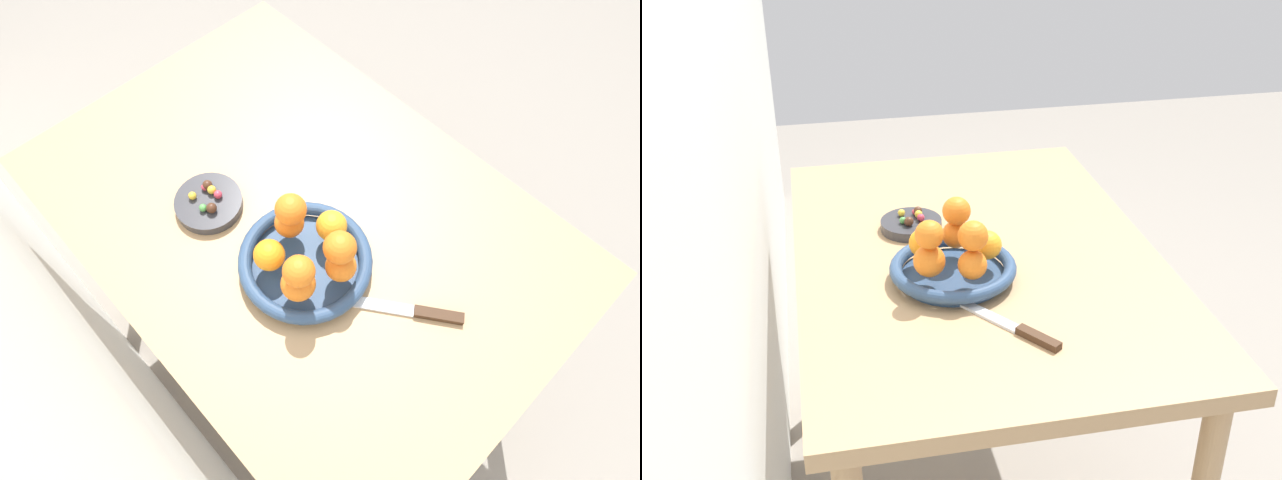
{
  "view_description": "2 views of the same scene",
  "coord_description": "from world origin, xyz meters",
  "views": [
    {
      "loc": [
        -0.41,
        0.33,
        1.61
      ],
      "look_at": [
        -0.11,
        0.04,
        0.82
      ],
      "focal_mm": 28.0,
      "sensor_mm": 36.0,
      "label": 1
    },
    {
      "loc": [
        -1.46,
        0.33,
        1.56
      ],
      "look_at": [
        -0.07,
        0.05,
        0.81
      ],
      "focal_mm": 45.0,
      "sensor_mm": 36.0,
      "label": 2
    }
  ],
  "objects": [
    {
      "name": "orange_5",
      "position": [
        -0.05,
        0.05,
        0.87
      ],
      "size": [
        0.06,
        0.06,
        0.06
      ],
      "primitive_type": "sphere",
      "color": "orange",
      "rests_on": "orange_2"
    },
    {
      "name": "dining_table",
      "position": [
        0.0,
        0.0,
        0.65
      ],
      "size": [
        1.1,
        0.76,
        0.74
      ],
      "color": "tan",
      "rests_on": "ground_plane"
    },
    {
      "name": "candy_ball_1",
      "position": [
        0.16,
        0.1,
        0.77
      ],
      "size": [
        0.02,
        0.02,
        0.02
      ],
      "primitive_type": "sphere",
      "color": "#472819",
      "rests_on": "candy_dish"
    },
    {
      "name": "orange_3",
      "position": [
        -0.06,
        0.12,
        0.81
      ],
      "size": [
        0.06,
        0.06,
        0.06
      ],
      "primitive_type": "sphere",
      "color": "orange",
      "rests_on": "fruit_bowl"
    },
    {
      "name": "candy_ball_0",
      "position": [
        0.15,
        0.1,
        0.77
      ],
      "size": [
        0.02,
        0.02,
        0.02
      ],
      "primitive_type": "sphere",
      "color": "gold",
      "rests_on": "candy_dish"
    },
    {
      "name": "orange_6",
      "position": [
        -0.15,
        0.12,
        0.87
      ],
      "size": [
        0.06,
        0.06,
        0.06
      ],
      "primitive_type": "sphere",
      "color": "orange",
      "rests_on": "orange_4"
    },
    {
      "name": "wall_back",
      "position": [
        0.0,
        0.48,
        1.25
      ],
      "size": [
        4.0,
        0.05,
        2.5
      ],
      "primitive_type": "cube",
      "color": "silver",
      "rests_on": "ground_plane"
    },
    {
      "name": "orange_1",
      "position": [
        -0.1,
        -0.0,
        0.81
      ],
      "size": [
        0.06,
        0.06,
        0.06
      ],
      "primitive_type": "sphere",
      "color": "orange",
      "rests_on": "fruit_bowl"
    },
    {
      "name": "orange_4",
      "position": [
        -0.14,
        0.12,
        0.81
      ],
      "size": [
        0.06,
        0.06,
        0.06
      ],
      "primitive_type": "sphere",
      "color": "orange",
      "rests_on": "fruit_bowl"
    },
    {
      "name": "knife",
      "position": [
        -0.29,
        -0.0,
        0.75
      ],
      "size": [
        0.22,
        0.17,
        0.01
      ],
      "color": "#3F2819",
      "rests_on": "dining_table"
    },
    {
      "name": "candy_ball_5",
      "position": [
        0.12,
        0.14,
        0.77
      ],
      "size": [
        0.02,
        0.02,
        0.02
      ],
      "primitive_type": "sphere",
      "color": "#4C9947",
      "rests_on": "candy_dish"
    },
    {
      "name": "candy_ball_4",
      "position": [
        0.13,
        0.1,
        0.77
      ],
      "size": [
        0.02,
        0.02,
        0.02
      ],
      "primitive_type": "sphere",
      "color": "#C6384C",
      "rests_on": "candy_dish"
    },
    {
      "name": "orange_2",
      "position": [
        -0.04,
        0.05,
        0.81
      ],
      "size": [
        0.06,
        0.06,
        0.06
      ],
      "primitive_type": "sphere",
      "color": "orange",
      "rests_on": "fruit_bowl"
    },
    {
      "name": "candy_ball_2",
      "position": [
        0.11,
        0.13,
        0.77
      ],
      "size": [
        0.02,
        0.02,
        0.02
      ],
      "primitive_type": "sphere",
      "color": "#472819",
      "rests_on": "candy_dish"
    },
    {
      "name": "fruit_bowl",
      "position": [
        -0.1,
        0.07,
        0.76
      ],
      "size": [
        0.25,
        0.25,
        0.04
      ],
      "color": "navy",
      "rests_on": "dining_table"
    },
    {
      "name": "candy_ball_6",
      "position": [
        0.16,
        0.11,
        0.77
      ],
      "size": [
        0.01,
        0.01,
        0.01
      ],
      "primitive_type": "sphere",
      "color": "#C6384C",
      "rests_on": "candy_dish"
    },
    {
      "name": "candy_ball_3",
      "position": [
        0.16,
        0.14,
        0.77
      ],
      "size": [
        0.02,
        0.02,
        0.02
      ],
      "primitive_type": "sphere",
      "color": "gold",
      "rests_on": "candy_dish"
    },
    {
      "name": "orange_0",
      "position": [
        -0.17,
        0.05,
        0.81
      ],
      "size": [
        0.06,
        0.06,
        0.06
      ],
      "primitive_type": "sphere",
      "color": "orange",
      "rests_on": "fruit_bowl"
    },
    {
      "name": "orange_7",
      "position": [
        -0.16,
        0.04,
        0.87
      ],
      "size": [
        0.06,
        0.06,
        0.06
      ],
      "primitive_type": "sphere",
      "color": "orange",
      "rests_on": "orange_0"
    },
    {
      "name": "candy_dish",
      "position": [
        0.14,
        0.12,
        0.75
      ],
      "size": [
        0.14,
        0.14,
        0.02
      ],
      "primitive_type": "cylinder",
      "color": "#333338",
      "rests_on": "dining_table"
    }
  ]
}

